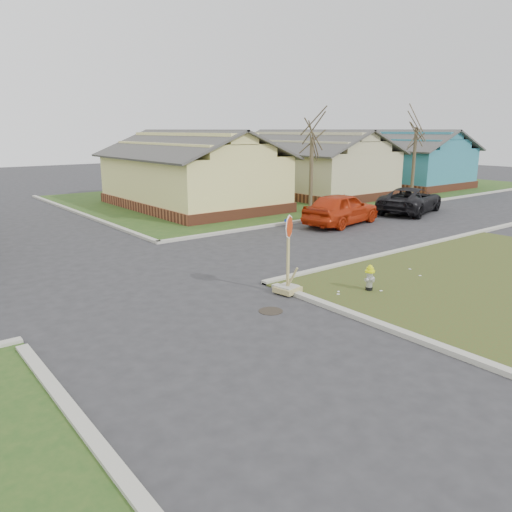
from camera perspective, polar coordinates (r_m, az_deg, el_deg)
ground at (r=12.48m, az=-7.68°, el=-7.82°), size 120.00×120.00×0.00m
verge_far_right at (r=39.72m, az=6.67°, el=7.48°), size 37.00×19.00×0.05m
curbs at (r=16.76m, az=-16.42°, el=-2.49°), size 80.00×40.00×0.12m
manhole at (r=13.27m, az=1.69°, el=-6.30°), size 0.64×0.64×0.01m
side_house_yellow at (r=30.96m, az=-7.43°, el=9.57°), size 7.60×11.60×4.70m
side_house_tan at (r=37.06m, az=6.18°, el=10.37°), size 7.60×11.60×4.70m
side_house_teal at (r=44.60m, az=15.61°, el=10.58°), size 7.60×11.60×4.70m
tree_mid_right at (r=28.39m, az=6.31°, el=9.11°), size 0.22×0.22×4.20m
tree_far_right at (r=36.23m, az=17.58°, el=10.09°), size 0.22×0.22×4.76m
fire_hydrant at (r=15.05m, az=12.87°, el=-2.27°), size 0.29×0.29×0.77m
stop_sign at (r=14.51m, az=3.66°, el=-2.26°), size 0.65×0.63×2.29m
red_sedan at (r=25.42m, az=9.73°, el=5.36°), size 5.06×2.75×1.63m
dark_pickup at (r=30.07m, az=17.23°, el=6.12°), size 5.73×3.85×1.46m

